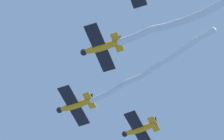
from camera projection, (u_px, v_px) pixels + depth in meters
name	position (u px, v px, depth m)	size (l,w,h in m)	color
airplane_lead	(74.00, 105.00, 68.30)	(6.92, 5.84, 1.84)	orange
smoke_trail_lead	(151.00, 68.00, 65.42)	(8.18, 17.75, 2.62)	white
airplane_left_wing	(100.00, 47.00, 62.73)	(6.80, 5.92, 1.84)	orange
smoke_trail_left_wing	(206.00, 8.00, 59.10)	(12.00, 20.57, 1.65)	white
airplane_right_wing	(139.00, 129.00, 71.29)	(7.03, 5.75, 1.84)	orange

